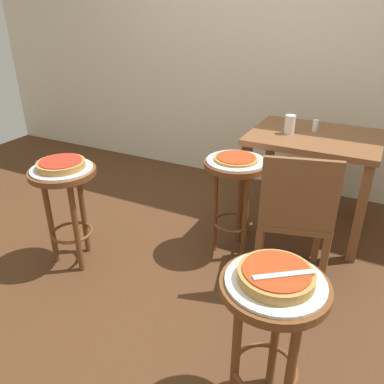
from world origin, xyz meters
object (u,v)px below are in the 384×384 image
Objects in this scene: serving_plate_leftside at (236,161)px; stool_middle at (66,194)px; condiment_shaker at (315,126)px; wooden_chair at (295,215)px; serving_plate_foreground at (275,282)px; stool_leftside at (235,186)px; serving_plate_middle at (62,169)px; pizza_middle at (61,164)px; cup_near_edge at (290,124)px; pizza_server_knife at (284,275)px; dining_table at (313,152)px; pizza_foreground at (276,275)px; pizza_leftside at (236,158)px; stool_foreground at (271,318)px.

stool_middle is at bearing -145.94° from serving_plate_leftside.
condiment_shaker is 0.09× the size of wooden_chair.
serving_plate_foreground is 1.18m from stool_leftside.
stool_middle is 0.17m from serving_plate_middle.
pizza_middle is 1.52m from cup_near_edge.
wooden_chair is 3.86× the size of pizza_server_knife.
dining_table is at bearing 42.32° from pizza_middle.
pizza_leftside is (-0.55, 1.03, -0.01)m from pizza_foreground.
pizza_leftside is at bearing -112.54° from cup_near_edge.
cup_near_edge is at bearing 67.46° from serving_plate_leftside.
pizza_server_knife is at bearing -76.12° from cup_near_edge.
dining_table is (-0.18, 1.57, -0.09)m from pizza_foreground.
serving_plate_middle is at bearing -145.94° from pizza_leftside.
cup_near_edge reaches higher than stool_middle.
pizza_leftside is at bearing 0.00° from serving_plate_leftside.
dining_table is (1.25, 1.13, -0.09)m from pizza_middle.
serving_plate_leftside is at bearing 34.06° from serving_plate_middle.
serving_plate_leftside is at bearing -90.00° from stool_leftside.
stool_middle is 0.77× the size of wooden_chair.
dining_table reaches higher than stool_middle.
pizza_leftside is (0.88, 0.59, 0.19)m from stool_middle.
serving_plate_middle is at bearing -145.94° from serving_plate_leftside.
serving_plate_foreground is 1.17m from pizza_leftside.
wooden_chair is at bearing 97.83° from stool_foreground.
condiment_shaker is (-0.02, 0.08, 0.17)m from dining_table.
pizza_foreground is 1.24× the size of pizza_server_knife.
stool_leftside is 0.75× the size of dining_table.
stool_foreground is 8.17× the size of condiment_shaker.
serving_plate_foreground is at bearing -17.04° from pizza_middle.
stool_middle is 1.37m from wooden_chair.
cup_near_edge is at bearing 102.99° from serving_plate_foreground.
stool_leftside is at bearing 82.33° from pizza_server_knife.
pizza_foreground reaches higher than stool_foreground.
serving_plate_foreground and serving_plate_middle have the same top height.
stool_leftside is 0.77m from condiment_shaker.
stool_foreground is at bearing -61.91° from serving_plate_leftside.
stool_foreground and stool_leftside have the same top height.
cup_near_edge is at bearing 109.47° from wooden_chair.
wooden_chair is at bearing -85.22° from dining_table.
serving_plate_leftside is at bearing 34.06° from pizza_middle.
condiment_shaker is (-0.20, 1.65, 0.28)m from stool_foreground.
pizza_middle is at bearing -145.94° from stool_leftside.
pizza_server_knife is (0.23, -1.67, -0.05)m from condiment_shaker.
dining_table is at bearing 96.45° from stool_foreground.
serving_plate_middle is 0.43× the size of wooden_chair.
stool_foreground is at bearing 0.00° from serving_plate_foreground.
pizza_foreground and pizza_middle have the same top height.
cup_near_edge reaches higher than dining_table.
serving_plate_leftside is 0.02m from pizza_leftside.
cup_near_edge is 0.21m from condiment_shaker.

